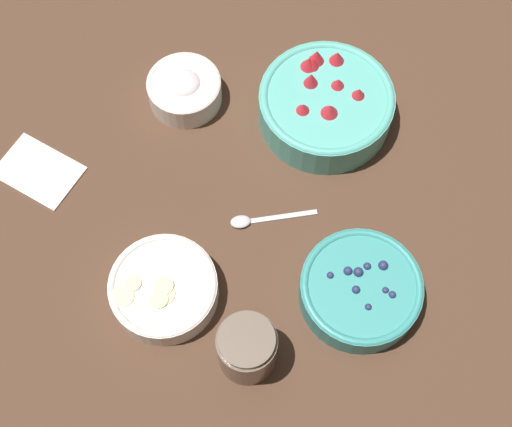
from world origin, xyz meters
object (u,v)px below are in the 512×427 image
object	(u,v)px
bowl_strawberries	(326,104)
bowl_cream	(184,89)
bowl_blueberries	(360,289)
bowl_bananas	(164,288)
jar_chocolate	(247,349)

from	to	relation	value
bowl_strawberries	bowl_cream	distance (m)	0.24
bowl_blueberries	bowl_strawberries	bearing A→B (deg)	152.61
bowl_strawberries	bowl_bananas	distance (m)	0.40
bowl_cream	bowl_strawberries	bearing A→B (deg)	46.65
bowl_strawberries	jar_chocolate	size ratio (longest dim) A/B	2.20
bowl_bananas	bowl_strawberries	bearing A→B (deg)	106.96
bowl_cream	jar_chocolate	world-z (taller)	jar_chocolate
bowl_blueberries	jar_chocolate	size ratio (longest dim) A/B	1.79
bowl_strawberries	bowl_blueberries	world-z (taller)	bowl_strawberries
bowl_blueberries	bowl_bananas	size ratio (longest dim) A/B	1.12
bowl_strawberries	bowl_cream	bearing A→B (deg)	-133.35
bowl_strawberries	bowl_blueberries	distance (m)	0.32
bowl_blueberries	bowl_cream	world-z (taller)	same
bowl_blueberries	jar_chocolate	world-z (taller)	jar_chocolate
bowl_strawberries	jar_chocolate	distance (m)	0.43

